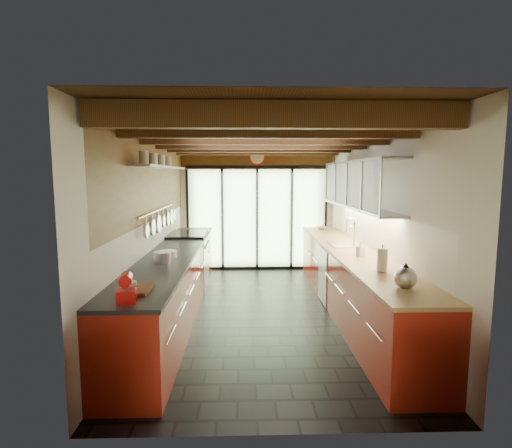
{
  "coord_description": "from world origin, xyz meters",
  "views": [
    {
      "loc": [
        -0.26,
        -5.59,
        2.0
      ],
      "look_at": [
        -0.09,
        0.4,
        1.25
      ],
      "focal_mm": 28.0,
      "sensor_mm": 36.0,
      "label": 1
    }
  ],
  "objects_px": {
    "stand_mixer": "(127,289)",
    "kettle": "(405,276)",
    "bowl": "(322,228)",
    "soap_bottle": "(361,249)",
    "paper_towel": "(382,260)"
  },
  "relations": [
    {
      "from": "stand_mixer",
      "to": "kettle",
      "type": "height_order",
      "value": "kettle"
    },
    {
      "from": "kettle",
      "to": "bowl",
      "type": "relative_size",
      "value": 1.49
    },
    {
      "from": "soap_bottle",
      "to": "kettle",
      "type": "bearing_deg",
      "value": -90.0
    },
    {
      "from": "stand_mixer",
      "to": "soap_bottle",
      "type": "distance_m",
      "value": 3.11
    },
    {
      "from": "soap_bottle",
      "to": "bowl",
      "type": "height_order",
      "value": "soap_bottle"
    },
    {
      "from": "paper_towel",
      "to": "soap_bottle",
      "type": "xyz_separation_m",
      "value": [
        0.0,
        0.83,
        -0.03
      ]
    },
    {
      "from": "paper_towel",
      "to": "bowl",
      "type": "bearing_deg",
      "value": 90.0
    },
    {
      "from": "soap_bottle",
      "to": "stand_mixer",
      "type": "bearing_deg",
      "value": -144.76
    },
    {
      "from": "bowl",
      "to": "soap_bottle",
      "type": "bearing_deg",
      "value": -90.0
    },
    {
      "from": "soap_bottle",
      "to": "bowl",
      "type": "bearing_deg",
      "value": 90.0
    },
    {
      "from": "kettle",
      "to": "soap_bottle",
      "type": "height_order",
      "value": "kettle"
    },
    {
      "from": "stand_mixer",
      "to": "kettle",
      "type": "xyz_separation_m",
      "value": [
        2.54,
        0.32,
        0.01
      ]
    },
    {
      "from": "kettle",
      "to": "bowl",
      "type": "distance_m",
      "value": 4.13
    },
    {
      "from": "paper_towel",
      "to": "soap_bottle",
      "type": "height_order",
      "value": "paper_towel"
    },
    {
      "from": "bowl",
      "to": "kettle",
      "type": "bearing_deg",
      "value": -90.0
    }
  ]
}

